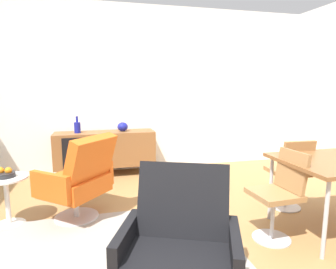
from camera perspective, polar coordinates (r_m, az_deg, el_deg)
ground_plane at (r=2.93m, az=1.52°, el=-20.16°), size 8.32×8.32×0.00m
wall_back at (r=5.10m, az=-6.41°, el=8.85°), size 6.80×0.12×2.80m
sideboard at (r=4.85m, az=-12.26°, el=-2.76°), size 1.60×0.45×0.72m
vase_cobalt at (r=4.80m, az=-17.46°, el=1.41°), size 0.10×0.10×0.26m
vase_sculptural_dark at (r=4.81m, az=-8.95°, el=1.52°), size 0.17×0.17×0.15m
dining_chair_back_left at (r=3.69m, az=23.02°, el=-6.66°), size 0.42×0.45×0.86m
dining_chair_near_window at (r=2.96m, az=21.17°, el=-10.47°), size 0.44×0.42×0.86m
lounge_chair_red at (r=3.30m, az=-17.09°, el=-8.22°), size 0.91×0.91×0.95m
armchair_black_shell at (r=1.94m, az=2.42°, el=-20.86°), size 0.86×0.84×0.95m
side_table_round at (r=3.52m, az=-29.21°, el=-10.44°), size 0.44×0.44×0.52m
fruit_bowl at (r=3.45m, az=-29.53°, el=-6.75°), size 0.20×0.20×0.11m
area_rug at (r=2.77m, az=-10.73°, el=-22.06°), size 2.20×1.70×0.01m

